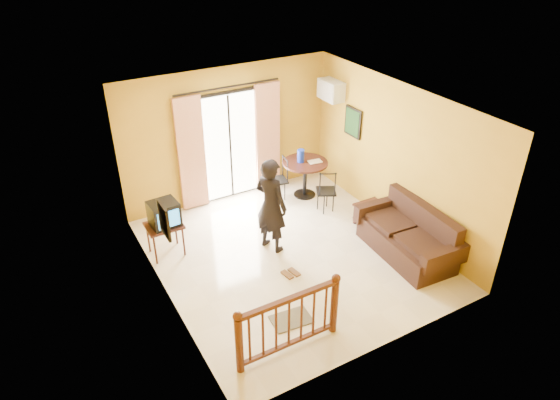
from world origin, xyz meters
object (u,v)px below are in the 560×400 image
coffee_table (379,218)px  standing_person (271,205)px  dining_table (305,169)px  sofa (409,237)px  television (164,214)px

coffee_table → standing_person: bearing=164.6°
dining_table → sofa: (0.49, -2.70, -0.29)m
dining_table → standing_person: (-1.55, -1.33, 0.26)m
coffee_table → television: bearing=160.6°
coffee_table → sofa: size_ratio=0.51×
sofa → standing_person: 2.51m
television → coffee_table: television is taller
television → coffee_table: 3.98m
dining_table → sofa: size_ratio=0.48×
television → standing_person: size_ratio=0.28×
television → standing_person: (1.69, -0.75, 0.06)m
sofa → coffee_table: bearing=94.4°
standing_person → dining_table: bearing=-71.6°
television → dining_table: television is taller
television → dining_table: size_ratio=0.53×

